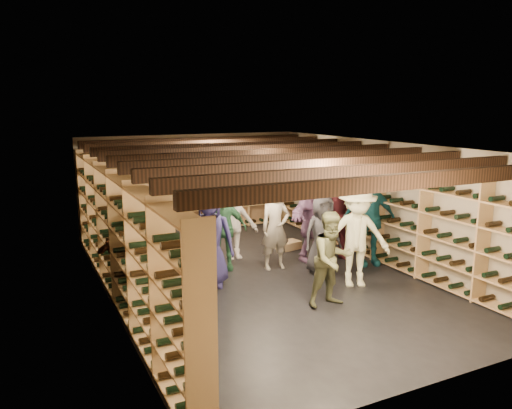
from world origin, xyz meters
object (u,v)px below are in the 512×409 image
object	(u,v)px
person_3	(357,236)
person_11	(313,215)
crate_stack_left	(205,240)
person_7	(275,228)
person_2	(332,259)
person_9	(234,221)
person_8	(341,216)
person_12	(322,235)
person_10	(222,229)
person_6	(209,238)
person_4	(369,219)
person_0	(150,257)
person_1	(178,260)
person_5	(142,247)
crate_loose	(289,245)
crate_stack_right	(198,251)

from	to	relation	value
person_3	person_11	distance (m)	1.63
crate_stack_left	person_7	xyz separation A→B (m)	(0.81, -1.67, 0.55)
person_2	person_9	world-z (taller)	person_9
person_8	person_12	xyz separation A→B (m)	(-0.74, -0.46, -0.18)
person_8	person_9	distance (m)	2.15
person_10	person_11	world-z (taller)	person_11
person_12	person_6	bearing A→B (deg)	177.26
person_4	person_8	size ratio (longest dim) A/B	0.98
person_6	person_0	bearing A→B (deg)	-139.68
crate_stack_left	person_11	world-z (taller)	person_11
person_0	person_1	bearing A→B (deg)	-67.23
person_5	person_7	world-z (taller)	person_7
person_11	person_12	xyz separation A→B (m)	(-0.33, -0.83, -0.17)
crate_stack_left	person_11	size ratio (longest dim) A/B	0.32
crate_stack_left	person_1	world-z (taller)	person_1
person_0	person_10	xyz separation A→B (m)	(1.67, 1.10, 0.02)
person_1	person_6	world-z (taller)	person_1
person_0	person_7	xyz separation A→B (m)	(2.60, 0.70, 0.03)
crate_stack_left	person_9	distance (m)	0.99
person_8	person_10	size ratio (longest dim) A/B	1.17
person_2	person_12	distance (m)	1.53
person_0	person_11	bearing A→B (deg)	16.23
person_8	person_9	bearing A→B (deg)	170.53
crate_loose	person_6	xyz separation A→B (m)	(-2.35, -1.35, 0.77)
crate_stack_right	person_9	xyz separation A→B (m)	(0.79, -0.00, 0.54)
person_11	person_12	bearing A→B (deg)	-133.27
person_7	person_12	distance (m)	0.91
crate_loose	person_12	distance (m)	1.81
person_6	person_8	world-z (taller)	person_8
person_8	person_9	size ratio (longest dim) A/B	1.17
person_2	person_11	bearing A→B (deg)	63.58
person_10	person_7	bearing A→B (deg)	-5.24
person_4	person_7	world-z (taller)	person_4
person_2	person_5	xyz separation A→B (m)	(-2.53, 1.83, 0.04)
crate_stack_right	person_12	world-z (taller)	person_12
person_1	person_6	distance (m)	1.37
person_4	person_5	size ratio (longest dim) A/B	1.15
person_4	person_10	bearing A→B (deg)	177.47
person_11	person_9	bearing A→B (deg)	131.73
person_0	person_2	bearing A→B (deg)	-24.74
person_10	person_5	bearing A→B (deg)	-143.46
person_5	person_10	size ratio (longest dim) A/B	1.00
person_9	crate_stack_left	bearing A→B (deg)	115.32
person_4	person_7	distance (m)	1.86
person_2	person_7	xyz separation A→B (m)	(0.07, 1.98, 0.05)
person_0	person_7	bearing A→B (deg)	17.29
person_2	person_12	bearing A→B (deg)	61.35
person_1	person_10	world-z (taller)	person_1
person_3	person_6	bearing A→B (deg)	176.98
crate_loose	person_8	world-z (taller)	person_8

